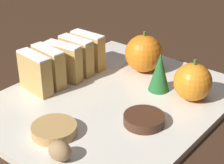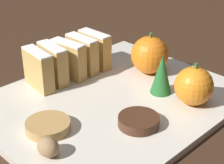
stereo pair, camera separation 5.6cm
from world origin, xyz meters
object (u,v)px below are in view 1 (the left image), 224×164
Objects in this scene: walnut at (60,151)px; orange_far at (144,53)px; chocolate_cookie at (144,119)px; orange_near at (193,82)px.

orange_far is at bearing 103.29° from walnut.
chocolate_cookie is (0.04, 0.13, -0.01)m from walnut.
orange_far is 0.29m from walnut.
walnut is at bearing -102.94° from orange_near.
chocolate_cookie is at bearing -99.90° from orange_near.
orange_near reaches higher than walnut.
chocolate_cookie is (-0.02, -0.11, -0.02)m from orange_near.
orange_near is 0.13m from orange_far.
walnut is at bearing -105.35° from chocolate_cookie.
orange_near is 0.90× the size of orange_far.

